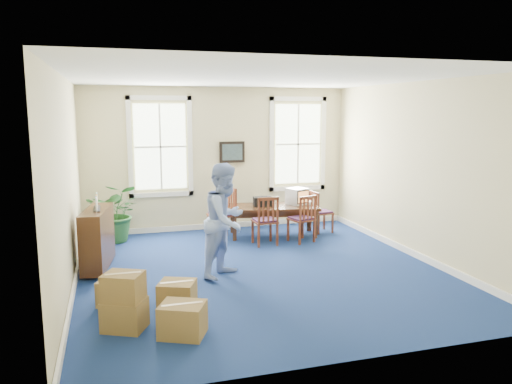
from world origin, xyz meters
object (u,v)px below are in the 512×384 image
object	(u,v)px
conference_table	(273,221)
crt_tv	(297,196)
chair_near_left	(265,220)
potted_plant	(116,212)
credenza	(98,241)
man	(226,220)
cardboard_boxes	(139,296)

from	to	relation	value
conference_table	crt_tv	size ratio (longest dim) A/B	4.57
chair_near_left	conference_table	bearing A→B (deg)	-123.02
chair_near_left	potted_plant	xyz separation A→B (m)	(-2.86, 1.09, 0.11)
credenza	potted_plant	distance (m)	1.86
conference_table	potted_plant	xyz separation A→B (m)	(-3.25, 0.44, 0.28)
conference_table	crt_tv	bearing A→B (deg)	14.09
conference_table	credenza	distance (m)	3.85
chair_near_left	potted_plant	bearing A→B (deg)	-22.99
chair_near_left	credenza	distance (m)	3.28
potted_plant	chair_near_left	bearing A→B (deg)	-20.93
potted_plant	crt_tv	bearing A→B (deg)	-5.88
man	crt_tv	bearing A→B (deg)	2.27
crt_tv	man	world-z (taller)	man
credenza	chair_near_left	bearing A→B (deg)	22.61
crt_tv	credenza	world-z (taller)	crt_tv
man	cardboard_boxes	xyz separation A→B (m)	(-1.48, -1.55, -0.55)
man	cardboard_boxes	size ratio (longest dim) A/B	1.40
man	credenza	bearing A→B (deg)	110.04
crt_tv	potted_plant	xyz separation A→B (m)	(-3.82, 0.39, -0.22)
crt_tv	potted_plant	bearing A→B (deg)	151.14
man	cardboard_boxes	distance (m)	2.21
crt_tv	chair_near_left	bearing A→B (deg)	-166.96
crt_tv	cardboard_boxes	size ratio (longest dim) A/B	0.32
man	credenza	world-z (taller)	man
crt_tv	man	distance (m)	3.18
conference_table	credenza	size ratio (longest dim) A/B	1.53
crt_tv	chair_near_left	size ratio (longest dim) A/B	0.42
man	credenza	xyz separation A→B (m)	(-2.02, 0.92, -0.43)
chair_near_left	cardboard_boxes	size ratio (longest dim) A/B	0.76
man	potted_plant	world-z (taller)	man
potted_plant	cardboard_boxes	bearing A→B (deg)	-87.32
conference_table	crt_tv	distance (m)	0.76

